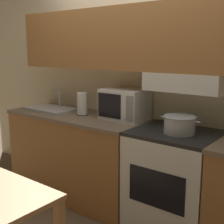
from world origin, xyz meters
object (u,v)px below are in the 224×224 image
cooking_pot (180,124)px  paper_towel_roll (82,104)px  stove_range (174,182)px  sink_basin (51,108)px  microwave (125,104)px

cooking_pot → paper_towel_roll: (-1.16, 0.04, 0.04)m
stove_range → sink_basin: size_ratio=1.58×
cooking_pot → microwave: 0.70m
microwave → sink_basin: 0.98m
cooking_pot → microwave: (-0.68, 0.16, 0.07)m
stove_range → paper_towel_roll: paper_towel_roll is taller
microwave → paper_towel_roll: size_ratio=1.85×
cooking_pot → sink_basin: bearing=179.0°
microwave → paper_towel_roll: bearing=-166.4°
cooking_pot → stove_range: bearing=147.3°
sink_basin → cooking_pot: bearing=-1.0°
stove_range → cooking_pot: bearing=-32.7°
stove_range → paper_towel_roll: size_ratio=3.87×
cooking_pot → paper_towel_roll: size_ratio=1.47×
stove_range → sink_basin: (-1.59, -0.00, 0.48)m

